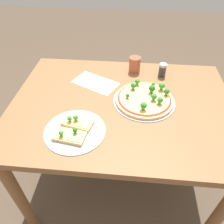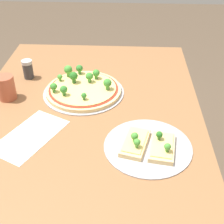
{
  "view_description": "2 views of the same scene",
  "coord_description": "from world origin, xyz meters",
  "px_view_note": "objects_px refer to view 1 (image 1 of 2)",
  "views": [
    {
      "loc": [
        0.03,
        -0.88,
        1.5
      ],
      "look_at": [
        -0.04,
        -0.1,
        0.79
      ],
      "focal_mm": 35.0,
      "sensor_mm": 36.0,
      "label": 1
    },
    {
      "loc": [
        -0.95,
        -0.14,
        1.43
      ],
      "look_at": [
        -0.04,
        -0.1,
        0.79
      ],
      "focal_mm": 50.0,
      "sensor_mm": 36.0,
      "label": 2
    }
  ],
  "objects_px": {
    "pizza_tray_whole": "(145,99)",
    "condiment_shaker": "(162,70)",
    "pizza_tray_slice": "(74,130)",
    "drinking_cup": "(135,65)",
    "dining_table": "(121,118)"
  },
  "relations": [
    {
      "from": "pizza_tray_whole",
      "to": "drinking_cup",
      "type": "xyz_separation_m",
      "value": [
        -0.06,
        0.29,
        0.03
      ]
    },
    {
      "from": "pizza_tray_whole",
      "to": "pizza_tray_slice",
      "type": "relative_size",
      "value": 1.16
    },
    {
      "from": "pizza_tray_whole",
      "to": "condiment_shaker",
      "type": "height_order",
      "value": "condiment_shaker"
    },
    {
      "from": "dining_table",
      "to": "condiment_shaker",
      "type": "xyz_separation_m",
      "value": [
        0.22,
        0.28,
        0.15
      ]
    },
    {
      "from": "pizza_tray_whole",
      "to": "condiment_shaker",
      "type": "relative_size",
      "value": 3.94
    },
    {
      "from": "pizza_tray_slice",
      "to": "condiment_shaker",
      "type": "relative_size",
      "value": 3.41
    },
    {
      "from": "pizza_tray_slice",
      "to": "condiment_shaker",
      "type": "distance_m",
      "value": 0.66
    },
    {
      "from": "pizza_tray_whole",
      "to": "drinking_cup",
      "type": "relative_size",
      "value": 3.39
    },
    {
      "from": "pizza_tray_slice",
      "to": "condiment_shaker",
      "type": "height_order",
      "value": "condiment_shaker"
    },
    {
      "from": "dining_table",
      "to": "drinking_cup",
      "type": "distance_m",
      "value": 0.36
    },
    {
      "from": "dining_table",
      "to": "pizza_tray_whole",
      "type": "bearing_deg",
      "value": 13.11
    },
    {
      "from": "dining_table",
      "to": "condiment_shaker",
      "type": "height_order",
      "value": "condiment_shaker"
    },
    {
      "from": "pizza_tray_whole",
      "to": "pizza_tray_slice",
      "type": "bearing_deg",
      "value": -142.46
    },
    {
      "from": "pizza_tray_slice",
      "to": "drinking_cup",
      "type": "height_order",
      "value": "drinking_cup"
    },
    {
      "from": "dining_table",
      "to": "pizza_tray_slice",
      "type": "distance_m",
      "value": 0.32
    }
  ]
}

